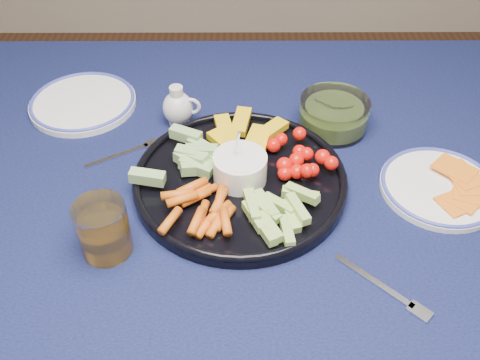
{
  "coord_description": "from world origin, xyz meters",
  "views": [
    {
      "loc": [
        0.05,
        -0.66,
        1.39
      ],
      "look_at": [
        0.06,
        0.02,
        0.76
      ],
      "focal_mm": 40.0,
      "sensor_mm": 36.0,
      "label": 1
    }
  ],
  "objects_px": {
    "pickle_bowl": "(333,116)",
    "side_plate_extra": "(83,102)",
    "cheese_plate": "(440,186)",
    "juice_tumbler": "(104,231)",
    "dining_table": "(209,227)",
    "creamer_pitcher": "(178,108)",
    "crudite_platter": "(238,176)"
  },
  "relations": [
    {
      "from": "juice_tumbler",
      "to": "cheese_plate",
      "type": "bearing_deg",
      "value": 13.16
    },
    {
      "from": "dining_table",
      "to": "cheese_plate",
      "type": "height_order",
      "value": "cheese_plate"
    },
    {
      "from": "creamer_pitcher",
      "to": "juice_tumbler",
      "type": "distance_m",
      "value": 0.34
    },
    {
      "from": "dining_table",
      "to": "creamer_pitcher",
      "type": "xyz_separation_m",
      "value": [
        -0.06,
        0.2,
        0.12
      ]
    },
    {
      "from": "pickle_bowl",
      "to": "juice_tumbler",
      "type": "distance_m",
      "value": 0.5
    },
    {
      "from": "juice_tumbler",
      "to": "side_plate_extra",
      "type": "distance_m",
      "value": 0.4
    },
    {
      "from": "pickle_bowl",
      "to": "cheese_plate",
      "type": "relative_size",
      "value": 0.66
    },
    {
      "from": "pickle_bowl",
      "to": "side_plate_extra",
      "type": "xyz_separation_m",
      "value": [
        -0.51,
        0.07,
        -0.02
      ]
    },
    {
      "from": "juice_tumbler",
      "to": "side_plate_extra",
      "type": "bearing_deg",
      "value": 107.22
    },
    {
      "from": "crudite_platter",
      "to": "side_plate_extra",
      "type": "xyz_separation_m",
      "value": [
        -0.32,
        0.24,
        -0.01
      ]
    },
    {
      "from": "cheese_plate",
      "to": "juice_tumbler",
      "type": "xyz_separation_m",
      "value": [
        -0.55,
        -0.13,
        0.03
      ]
    },
    {
      "from": "creamer_pitcher",
      "to": "pickle_bowl",
      "type": "distance_m",
      "value": 0.3
    },
    {
      "from": "crudite_platter",
      "to": "creamer_pitcher",
      "type": "distance_m",
      "value": 0.22
    },
    {
      "from": "crudite_platter",
      "to": "cheese_plate",
      "type": "xyz_separation_m",
      "value": [
        0.35,
        -0.01,
        -0.01
      ]
    },
    {
      "from": "cheese_plate",
      "to": "side_plate_extra",
      "type": "bearing_deg",
      "value": 159.23
    },
    {
      "from": "side_plate_extra",
      "to": "creamer_pitcher",
      "type": "bearing_deg",
      "value": -15.65
    },
    {
      "from": "pickle_bowl",
      "to": "cheese_plate",
      "type": "distance_m",
      "value": 0.24
    },
    {
      "from": "dining_table",
      "to": "creamer_pitcher",
      "type": "height_order",
      "value": "creamer_pitcher"
    },
    {
      "from": "cheese_plate",
      "to": "crudite_platter",
      "type": "bearing_deg",
      "value": 177.81
    },
    {
      "from": "dining_table",
      "to": "crudite_platter",
      "type": "relative_size",
      "value": 4.5
    },
    {
      "from": "dining_table",
      "to": "juice_tumbler",
      "type": "height_order",
      "value": "juice_tumbler"
    },
    {
      "from": "creamer_pitcher",
      "to": "side_plate_extra",
      "type": "distance_m",
      "value": 0.21
    },
    {
      "from": "dining_table",
      "to": "creamer_pitcher",
      "type": "relative_size",
      "value": 20.1
    },
    {
      "from": "pickle_bowl",
      "to": "creamer_pitcher",
      "type": "bearing_deg",
      "value": 176.72
    },
    {
      "from": "pickle_bowl",
      "to": "side_plate_extra",
      "type": "distance_m",
      "value": 0.51
    },
    {
      "from": "dining_table",
      "to": "creamer_pitcher",
      "type": "distance_m",
      "value": 0.25
    },
    {
      "from": "cheese_plate",
      "to": "juice_tumbler",
      "type": "bearing_deg",
      "value": -166.84
    },
    {
      "from": "crudite_platter",
      "to": "side_plate_extra",
      "type": "distance_m",
      "value": 0.4
    },
    {
      "from": "creamer_pitcher",
      "to": "dining_table",
      "type": "bearing_deg",
      "value": -72.75
    },
    {
      "from": "crudite_platter",
      "to": "juice_tumbler",
      "type": "bearing_deg",
      "value": -145.0
    },
    {
      "from": "creamer_pitcher",
      "to": "side_plate_extra",
      "type": "relative_size",
      "value": 0.38
    },
    {
      "from": "crudite_platter",
      "to": "creamer_pitcher",
      "type": "bearing_deg",
      "value": 122.62
    }
  ]
}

